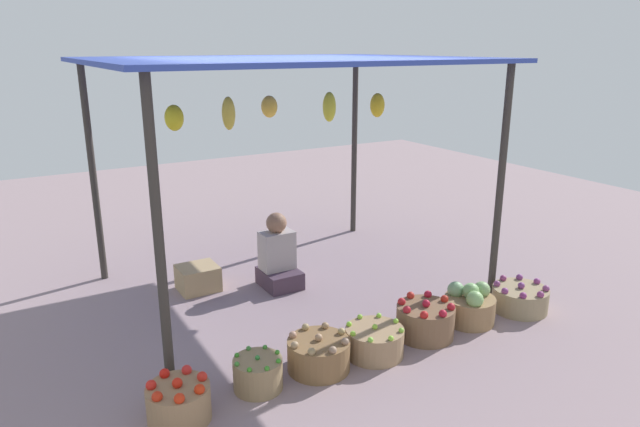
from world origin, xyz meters
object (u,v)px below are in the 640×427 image
object	(u,v)px
basket_limes	(374,341)
wooden_crate_near_vendor	(198,278)
basket_red_tomatoes	(179,402)
basket_red_apples	(425,320)
basket_purple_onions	(520,298)
basket_green_chilies	(258,373)
basket_cabbages	(470,306)
basket_potatoes	(319,354)
vendor_person	(278,258)

from	to	relation	value
basket_limes	wooden_crate_near_vendor	size ratio (longest dim) A/B	1.21
basket_red_tomatoes	basket_red_apples	distance (m)	2.16
basket_purple_onions	wooden_crate_near_vendor	distance (m)	3.16
basket_red_tomatoes	basket_green_chilies	bearing A→B (deg)	6.07
basket_cabbages	wooden_crate_near_vendor	size ratio (longest dim) A/B	1.16
basket_cabbages	wooden_crate_near_vendor	world-z (taller)	basket_cabbages
basket_red_tomatoes	wooden_crate_near_vendor	world-z (taller)	basket_red_tomatoes
basket_potatoes	basket_red_apples	world-z (taller)	basket_red_apples
basket_green_chilies	basket_cabbages	world-z (taller)	basket_cabbages
basket_red_tomatoes	basket_red_apples	size ratio (longest dim) A/B	0.85
basket_purple_onions	basket_cabbages	bearing A→B (deg)	173.75
vendor_person	basket_potatoes	world-z (taller)	vendor_person
basket_green_chilies	basket_potatoes	xyz separation A→B (m)	(0.51, -0.00, 0.01)
basket_red_apples	basket_purple_onions	distance (m)	1.10
basket_potatoes	wooden_crate_near_vendor	distance (m)	1.93
basket_green_chilies	wooden_crate_near_vendor	bearing A→B (deg)	83.92
basket_red_tomatoes	wooden_crate_near_vendor	distance (m)	2.13
basket_red_apples	wooden_crate_near_vendor	bearing A→B (deg)	125.29
basket_red_apples	wooden_crate_near_vendor	size ratio (longest dim) A/B	1.27
basket_cabbages	basket_potatoes	bearing A→B (deg)	179.53
vendor_person	basket_cabbages	size ratio (longest dim) A/B	1.73
basket_cabbages	basket_limes	bearing A→B (deg)	-178.44
vendor_person	wooden_crate_near_vendor	world-z (taller)	vendor_person
basket_potatoes	basket_limes	bearing A→B (deg)	-4.85
vendor_person	wooden_crate_near_vendor	size ratio (longest dim) A/B	2.00
basket_red_tomatoes	basket_green_chilies	distance (m)	0.61
basket_red_tomatoes	wooden_crate_near_vendor	xyz separation A→B (m)	(0.81, 1.97, -0.00)
basket_red_apples	basket_cabbages	size ratio (longest dim) A/B	1.10
vendor_person	basket_green_chilies	world-z (taller)	vendor_person
basket_limes	wooden_crate_near_vendor	bearing A→B (deg)	112.38
basket_red_tomatoes	basket_red_apples	bearing A→B (deg)	1.39
vendor_person	basket_limes	size ratio (longest dim) A/B	1.65
basket_potatoes	basket_red_apples	size ratio (longest dim) A/B	0.98
vendor_person	basket_red_tomatoes	distance (m)	2.28
vendor_person	basket_cabbages	distance (m)	1.96
basket_red_tomatoes	basket_limes	distance (m)	1.61
basket_red_tomatoes	basket_green_chilies	xyz separation A→B (m)	(0.60, 0.06, -0.01)
basket_red_apples	vendor_person	bearing A→B (deg)	110.57
wooden_crate_near_vendor	basket_red_apples	bearing A→B (deg)	-54.71
basket_limes	basket_red_apples	world-z (taller)	basket_red_apples
basket_green_chilies	basket_potatoes	world-z (taller)	basket_potatoes
basket_potatoes	basket_purple_onions	bearing A→B (deg)	-2.05
vendor_person	basket_limes	world-z (taller)	vendor_person
basket_red_tomatoes	vendor_person	bearing A→B (deg)	46.63
basket_green_chilies	wooden_crate_near_vendor	xyz separation A→B (m)	(0.20, 1.90, 0.01)
basket_limes	wooden_crate_near_vendor	xyz separation A→B (m)	(-0.80, 1.95, 0.01)
basket_red_apples	basket_red_tomatoes	bearing A→B (deg)	-178.61
vendor_person	basket_red_apples	bearing A→B (deg)	-69.43
basket_limes	basket_cabbages	xyz separation A→B (m)	(1.07, 0.03, 0.04)
basket_green_chilies	basket_cabbages	xyz separation A→B (m)	(2.07, -0.01, 0.04)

